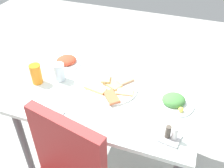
# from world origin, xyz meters

# --- Properties ---
(ground_plane) EXTENTS (6.00, 6.00, 0.00)m
(ground_plane) POSITION_xyz_m (0.00, 0.00, 0.00)
(ground_plane) COLOR #ADAFA9
(dining_table) EXTENTS (1.03, 0.78, 0.74)m
(dining_table) POSITION_xyz_m (0.00, 0.00, 0.65)
(dining_table) COLOR white
(dining_table) RESTS_ON ground_plane
(pide_platter) EXTENTS (0.30, 0.30, 0.04)m
(pide_platter) POSITION_xyz_m (-0.01, 0.01, 0.75)
(pide_platter) COLOR white
(pide_platter) RESTS_ON dining_table
(salad_plate_greens) EXTENTS (0.20, 0.20, 0.05)m
(salad_plate_greens) POSITION_xyz_m (0.37, -0.14, 0.76)
(salad_plate_greens) COLOR white
(salad_plate_greens) RESTS_ON dining_table
(salad_plate_rice) EXTENTS (0.23, 0.23, 0.06)m
(salad_plate_rice) POSITION_xyz_m (-0.36, 0.02, 0.76)
(salad_plate_rice) COLOR white
(salad_plate_rice) RESTS_ON dining_table
(soda_can) EXTENTS (0.08, 0.08, 0.12)m
(soda_can) POSITION_xyz_m (0.44, 0.10, 0.80)
(soda_can) COLOR orange
(soda_can) RESTS_ON dining_table
(drinking_glass) EXTENTS (0.07, 0.07, 0.11)m
(drinking_glass) POSITION_xyz_m (0.32, 0.03, 0.80)
(drinking_glass) COLOR silver
(drinking_glass) RESTS_ON dining_table
(paper_napkin) EXTENTS (0.17, 0.17, 0.00)m
(paper_napkin) POSITION_xyz_m (0.25, 0.30, 0.74)
(paper_napkin) COLOR white
(paper_napkin) RESTS_ON dining_table
(fork) EXTENTS (0.18, 0.05, 0.00)m
(fork) POSITION_xyz_m (0.25, 0.28, 0.75)
(fork) COLOR silver
(fork) RESTS_ON paper_napkin
(spoon) EXTENTS (0.19, 0.06, 0.00)m
(spoon) POSITION_xyz_m (0.25, 0.32, 0.75)
(spoon) COLOR silver
(spoon) RESTS_ON paper_napkin
(condiment_caddy) EXTENTS (0.10, 0.10, 0.08)m
(condiment_caddy) POSITION_xyz_m (-0.39, 0.27, 0.77)
(condiment_caddy) COLOR #B2B2B7
(condiment_caddy) RESTS_ON dining_table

